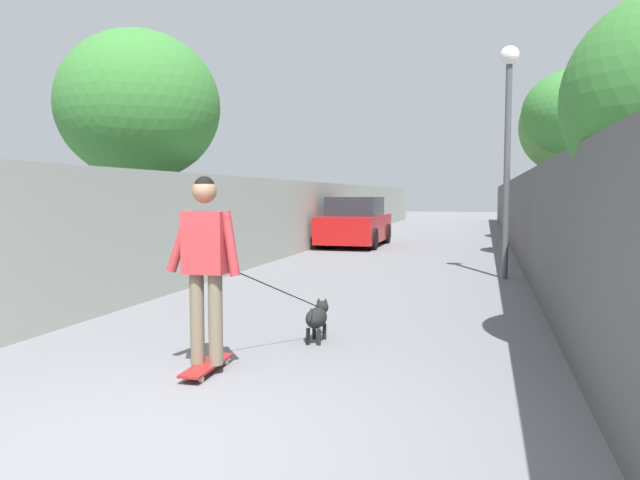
% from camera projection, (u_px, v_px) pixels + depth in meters
% --- Properties ---
extents(ground_plane, '(80.00, 80.00, 0.00)m').
position_uv_depth(ground_plane, '(409.00, 251.00, 17.20)').
color(ground_plane, slate).
extents(wall_left, '(48.00, 0.30, 1.99)m').
position_uv_depth(wall_left, '(287.00, 218.00, 15.99)').
color(wall_left, '#999E93').
rests_on(wall_left, ground).
extents(fence_right, '(48.00, 0.30, 2.08)m').
position_uv_depth(fence_right, '(525.00, 219.00, 14.41)').
color(fence_right, '#4C4C4C').
rests_on(fence_right, ground).
extents(tree_right_near, '(2.86, 2.86, 5.50)m').
position_uv_depth(tree_right_near, '(562.00, 127.00, 20.52)').
color(tree_right_near, '#473523').
rests_on(tree_right_near, ground).
extents(tree_right_mid, '(2.56, 2.56, 4.71)m').
position_uv_depth(tree_right_mid, '(575.00, 113.00, 14.87)').
color(tree_right_mid, brown).
rests_on(tree_right_mid, ground).
extents(tree_left_distant, '(3.18, 3.18, 4.83)m').
position_uv_depth(tree_left_distant, '(139.00, 107.00, 11.89)').
color(tree_left_distant, brown).
rests_on(tree_left_distant, ground).
extents(lamp_post, '(0.36, 0.36, 4.41)m').
position_uv_depth(lamp_post, '(508.00, 121.00, 11.41)').
color(lamp_post, '#4C4C51').
rests_on(lamp_post, ground).
extents(skateboard, '(0.81, 0.23, 0.08)m').
position_uv_depth(skateboard, '(207.00, 365.00, 5.49)').
color(skateboard, maroon).
rests_on(skateboard, ground).
extents(person_skateboarder, '(0.23, 0.71, 1.70)m').
position_uv_depth(person_skateboarder, '(205.00, 255.00, 5.41)').
color(person_skateboarder, '#726651').
rests_on(person_skateboarder, skateboard).
extents(dog, '(1.72, 0.78, 1.06)m').
position_uv_depth(dog, '(317.00, 317.00, 6.65)').
color(dog, black).
rests_on(dog, ground).
extents(car_near, '(3.97, 1.80, 1.54)m').
position_uv_depth(car_near, '(355.00, 223.00, 18.96)').
color(car_near, '#B71414').
rests_on(car_near, ground).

